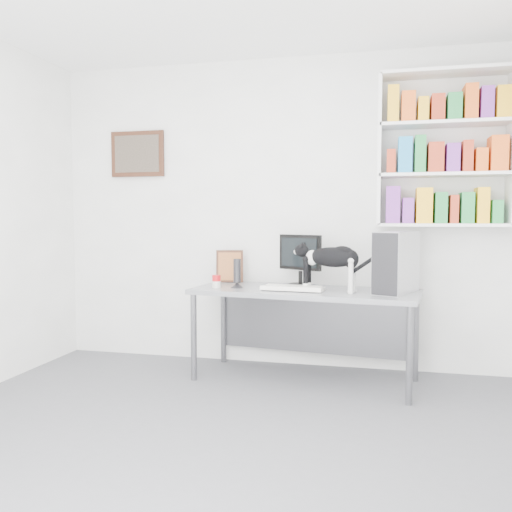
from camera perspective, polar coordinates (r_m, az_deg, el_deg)
name	(u,v)px	position (r m, az deg, el deg)	size (l,w,h in m)	color
room	(200,210)	(2.89, -5.88, 4.88)	(4.01, 4.01, 2.70)	#5A5A5F
bookshelf	(444,149)	(4.63, 19.16, 10.56)	(1.03, 0.28, 1.24)	white
wall_art	(138,154)	(5.24, -12.37, 10.44)	(0.52, 0.04, 0.42)	#432515
desk	(304,335)	(4.39, 5.11, -8.29)	(1.77, 0.69, 0.74)	slate
monitor	(300,260)	(4.53, 4.70, -0.40)	(0.41, 0.20, 0.44)	black
keyboard	(293,288)	(4.25, 3.88, -3.40)	(0.48, 0.18, 0.04)	white
pc_tower	(396,262)	(4.23, 14.56, -0.64)	(0.21, 0.46, 0.46)	silver
speaker	(237,273)	(4.40, -2.00, -1.77)	(0.11, 0.11, 0.25)	black
leaning_print	(230,266)	(4.77, -2.79, -1.03)	(0.24, 0.09, 0.29)	#432515
soup_can	(216,281)	(4.42, -4.19, -2.68)	(0.07, 0.07, 0.10)	red
cat	(331,268)	(4.19, 7.91, -1.30)	(0.58, 0.16, 0.36)	black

